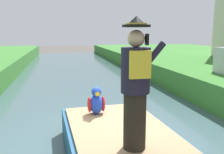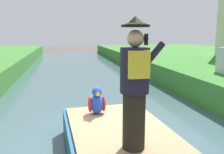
# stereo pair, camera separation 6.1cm
# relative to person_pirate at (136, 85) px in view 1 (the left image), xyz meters

# --- Properties ---
(ground_plane) EXTENTS (80.00, 80.00, 0.00)m
(ground_plane) POSITION_rel_person_pirate_xyz_m (0.01, 1.41, -1.64)
(ground_plane) COLOR #4C4742
(canal_water) EXTENTS (6.26, 48.00, 0.10)m
(canal_water) POSITION_rel_person_pirate_xyz_m (0.01, 1.41, -1.59)
(canal_water) COLOR #3D565B
(canal_water) RESTS_ON ground
(person_pirate) EXTENTS (0.61, 0.42, 1.85)m
(person_pirate) POSITION_rel_person_pirate_xyz_m (0.00, 0.00, 0.00)
(person_pirate) COLOR black
(person_pirate) RESTS_ON boat
(parrot_plush) EXTENTS (0.36, 0.35, 0.57)m
(parrot_plush) POSITION_rel_person_pirate_xyz_m (-0.31, 1.59, -0.68)
(parrot_plush) COLOR blue
(parrot_plush) RESTS_ON boat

